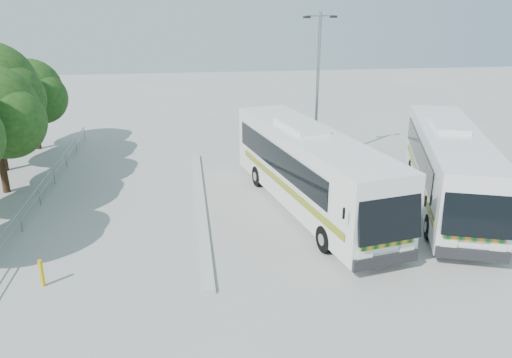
{
  "coord_description": "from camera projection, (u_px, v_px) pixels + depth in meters",
  "views": [
    {
      "loc": [
        -2.8,
        -20.57,
        9.31
      ],
      "look_at": [
        0.31,
        1.34,
        1.41
      ],
      "focal_mm": 35.0,
      "sensor_mm": 36.0,
      "label": 1
    }
  ],
  "objects": [
    {
      "name": "ground",
      "position": [
        253.0,
        218.0,
        22.69
      ],
      "size": [
        100.0,
        100.0,
        0.0
      ],
      "primitive_type": "plane",
      "color": "#A6A6A1",
      "rests_on": "ground"
    },
    {
      "name": "railing",
      "position": [
        44.0,
        184.0,
        24.84
      ],
      "size": [
        0.06,
        22.0,
        1.0
      ],
      "color": "gray",
      "rests_on": "ground"
    },
    {
      "name": "tree_far_e",
      "position": [
        31.0,
        91.0,
        32.11
      ],
      "size": [
        4.54,
        4.28,
        5.92
      ],
      "color": "#382314",
      "rests_on": "ground"
    },
    {
      "name": "lamppost",
      "position": [
        318.0,
        83.0,
        28.98
      ],
      "size": [
        2.09,
        0.86,
        8.77
      ],
      "rotation": [
        0.0,
        0.0,
        0.32
      ],
      "color": "#95979D",
      "rests_on": "ground"
    },
    {
      "name": "coach_adjacent",
      "position": [
        448.0,
        165.0,
        23.64
      ],
      "size": [
        6.67,
        13.07,
        3.59
      ],
      "rotation": [
        0.0,
        0.0,
        -0.34
      ],
      "color": "silver",
      "rests_on": "ground"
    },
    {
      "name": "kerb_divider",
      "position": [
        201.0,
        203.0,
        24.22
      ],
      "size": [
        0.4,
        16.0,
        0.15
      ],
      "primitive_type": "cube",
      "color": "#B2B2AD",
      "rests_on": "ground"
    },
    {
      "name": "coach_main",
      "position": [
        310.0,
        168.0,
        23.1
      ],
      "size": [
        5.18,
        13.51,
        3.68
      ],
      "rotation": [
        0.0,
        0.0,
        0.2
      ],
      "color": "silver",
      "rests_on": "ground"
    },
    {
      "name": "bollard",
      "position": [
        42.0,
        273.0,
        17.12
      ],
      "size": [
        0.15,
        0.15,
        1.01
      ],
      "primitive_type": "cylinder",
      "rotation": [
        0.0,
        0.0,
        -0.1
      ],
      "color": "gold",
      "rests_on": "ground"
    }
  ]
}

